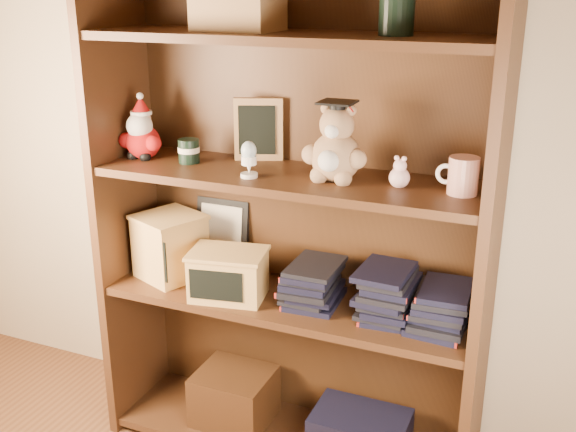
# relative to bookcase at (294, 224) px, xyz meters

# --- Properties ---
(bookcase) EXTENTS (1.20, 0.35, 1.60)m
(bookcase) POSITION_rel_bookcase_xyz_m (0.00, 0.00, 0.00)
(bookcase) COLOR #432613
(bookcase) RESTS_ON ground
(shelf_lower) EXTENTS (1.14, 0.33, 0.02)m
(shelf_lower) POSITION_rel_bookcase_xyz_m (0.00, -0.05, -0.24)
(shelf_lower) COLOR #432613
(shelf_lower) RESTS_ON ground
(shelf_upper) EXTENTS (1.14, 0.33, 0.02)m
(shelf_upper) POSITION_rel_bookcase_xyz_m (0.00, -0.05, 0.16)
(shelf_upper) COLOR #432613
(shelf_upper) RESTS_ON ground
(santa_plush) EXTENTS (0.15, 0.11, 0.21)m
(santa_plush) POSITION_rel_bookcase_xyz_m (-0.50, -0.06, 0.25)
(santa_plush) COLOR #A50F0F
(santa_plush) RESTS_ON shelf_upper
(teachers_tin) EXTENTS (0.07, 0.07, 0.07)m
(teachers_tin) POSITION_rel_bookcase_xyz_m (-0.33, -0.05, 0.21)
(teachers_tin) COLOR black
(teachers_tin) RESTS_ON shelf_upper
(chalkboard_plaque) EXTENTS (0.15, 0.11, 0.20)m
(chalkboard_plaque) POSITION_rel_bookcase_xyz_m (-0.15, 0.06, 0.27)
(chalkboard_plaque) COLOR #9E7547
(chalkboard_plaque) RESTS_ON shelf_upper
(egg_cup) EXTENTS (0.05, 0.05, 0.11)m
(egg_cup) POSITION_rel_bookcase_xyz_m (-0.09, -0.13, 0.23)
(egg_cup) COLOR white
(egg_cup) RESTS_ON shelf_upper
(grad_teddy_bear) EXTENTS (0.19, 0.16, 0.23)m
(grad_teddy_bear) POSITION_rel_bookcase_xyz_m (0.15, -0.06, 0.26)
(grad_teddy_bear) COLOR tan
(grad_teddy_bear) RESTS_ON shelf_upper
(pink_figurine) EXTENTS (0.06, 0.06, 0.09)m
(pink_figurine) POSITION_rel_bookcase_xyz_m (0.33, -0.05, 0.21)
(pink_figurine) COLOR beige
(pink_figurine) RESTS_ON shelf_upper
(teacher_mug) EXTENTS (0.11, 0.08, 0.10)m
(teacher_mug) POSITION_rel_bookcase_xyz_m (0.50, -0.05, 0.22)
(teacher_mug) COLOR silver
(teacher_mug) RESTS_ON shelf_upper
(certificate_frame) EXTENTS (0.19, 0.05, 0.24)m
(certificate_frame) POSITION_rel_bookcase_xyz_m (-0.30, 0.09, -0.11)
(certificate_frame) COLOR black
(certificate_frame) RESTS_ON shelf_lower
(treats_box) EXTENTS (0.25, 0.25, 0.21)m
(treats_box) POSITION_rel_bookcase_xyz_m (-0.42, -0.05, -0.12)
(treats_box) COLOR tan
(treats_box) RESTS_ON shelf_lower
(pencils_box) EXTENTS (0.26, 0.21, 0.15)m
(pencils_box) POSITION_rel_bookcase_xyz_m (-0.17, -0.12, -0.15)
(pencils_box) COLOR tan
(pencils_box) RESTS_ON shelf_lower
(book_stack_left) EXTENTS (0.14, 0.20, 0.13)m
(book_stack_left) POSITION_rel_bookcase_xyz_m (0.08, -0.05, -0.16)
(book_stack_left) COLOR black
(book_stack_left) RESTS_ON shelf_lower
(book_stack_mid) EXTENTS (0.14, 0.20, 0.14)m
(book_stack_mid) POSITION_rel_bookcase_xyz_m (0.32, -0.05, -0.16)
(book_stack_mid) COLOR black
(book_stack_mid) RESTS_ON shelf_lower
(book_stack_right) EXTENTS (0.14, 0.20, 0.11)m
(book_stack_right) POSITION_rel_bookcase_xyz_m (0.48, -0.05, -0.17)
(book_stack_right) COLOR black
(book_stack_right) RESTS_ON shelf_lower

